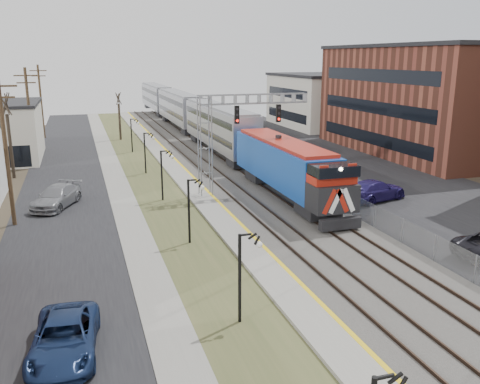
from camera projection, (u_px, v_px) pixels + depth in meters
name	position (u px, v px, depth m)	size (l,w,h in m)	color
street_west	(64.00, 187.00, 44.27)	(7.00, 120.00, 0.04)	black
sidewalk	(117.00, 183.00, 45.59)	(2.00, 120.00, 0.08)	gray
grass_median	(150.00, 180.00, 46.48)	(4.00, 120.00, 0.06)	#414A27
platform	(183.00, 177.00, 47.33)	(2.00, 120.00, 0.24)	gray
ballast_bed	(234.00, 174.00, 48.81)	(8.00, 120.00, 0.20)	#595651
parking_lot	(345.00, 167.00, 52.36)	(16.00, 120.00, 0.04)	black
platform_edge	(192.00, 175.00, 47.56)	(0.24, 120.00, 0.01)	gold
track_near	(214.00, 173.00, 48.18)	(1.58, 120.00, 0.15)	#2D2119
track_far	(248.00, 171.00, 49.21)	(1.58, 120.00, 0.15)	#2D2119
train	(190.00, 115.00, 72.61)	(3.00, 85.85, 5.33)	#1445A2
signal_gantry	(226.00, 127.00, 40.13)	(9.00, 1.07, 8.15)	gray
lampposts	(188.00, 211.00, 30.58)	(0.14, 62.14, 4.00)	black
utility_poles	(6.00, 152.00, 32.90)	(0.28, 80.28, 10.00)	#4C3823
fence	(274.00, 164.00, 49.86)	(0.04, 120.00, 1.60)	gray
bare_trees	(49.00, 150.00, 46.84)	(12.30, 42.30, 5.95)	#382D23
car_lot_d	(375.00, 191.00, 39.81)	(2.29, 5.63, 1.63)	navy
car_lot_e	(317.00, 166.00, 49.42)	(1.72, 4.27, 1.46)	slate
car_street_a	(65.00, 339.00, 19.04)	(2.36, 5.11, 1.42)	#16264D
car_street_b	(56.00, 197.00, 38.08)	(2.19, 5.40, 1.57)	gray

